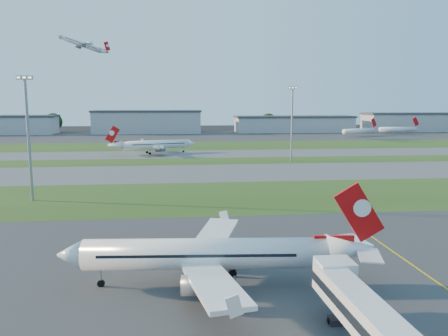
{
  "coord_description": "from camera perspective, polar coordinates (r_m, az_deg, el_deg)",
  "views": [
    {
      "loc": [
        -24.19,
        -41.22,
        20.47
      ],
      "look_at": [
        -15.02,
        47.6,
        7.0
      ],
      "focal_mm": 35.0,
      "sensor_mm": 36.0,
      "label": 1
    }
  ],
  "objects": [
    {
      "name": "tree_mid_east",
      "position": [
        317.08,
        5.82,
        6.07
      ],
      "size": [
        11.55,
        11.55,
        12.6
      ],
      "color": "black",
      "rests_on": "ground"
    },
    {
      "name": "grass_strip_b",
      "position": [
        154.5,
        3.16,
        0.95
      ],
      "size": [
        300.0,
        18.0,
        0.01
      ],
      "primitive_type": "cube",
      "color": "#2D4517",
      "rests_on": "ground"
    },
    {
      "name": "tree_mid_west",
      "position": [
        307.6,
        -5.14,
        5.82
      ],
      "size": [
        9.9,
        9.9,
        10.8
      ],
      "color": "black",
      "rests_on": "ground"
    },
    {
      "name": "light_mast_centre",
      "position": [
        154.38,
        8.87,
        6.38
      ],
      "size": [
        3.2,
        0.7,
        25.8
      ],
      "color": "gray",
      "rests_on": "ground"
    },
    {
      "name": "light_mast_west",
      "position": [
        98.34,
        -24.22,
        4.53
      ],
      "size": [
        3.2,
        0.7,
        25.8
      ],
      "color": "gray",
      "rests_on": "ground"
    },
    {
      "name": "mini_jet_far",
      "position": [
        304.95,
        21.78,
        4.74
      ],
      "size": [
        28.57,
        6.58,
        9.48
      ],
      "rotation": [
        0.0,
        0.0,
        0.13
      ],
      "color": "white",
      "rests_on": "ground"
    },
    {
      "name": "apron_far",
      "position": [
        268.1,
        -0.71,
        4.2
      ],
      "size": [
        400.0,
        80.0,
        0.01
      ],
      "primitive_type": "cube",
      "color": "#333335",
      "rests_on": "ground"
    },
    {
      "name": "mini_jet_near",
      "position": [
        278.45,
        17.25,
        4.66
      ],
      "size": [
        26.5,
        14.2,
        9.48
      ],
      "rotation": [
        0.0,
        0.0,
        0.45
      ],
      "color": "white",
      "rests_on": "ground"
    },
    {
      "name": "airliner_taxiing",
      "position": [
        177.13,
        -9.0,
        3.02
      ],
      "size": [
        32.18,
        27.11,
        10.35
      ],
      "rotation": [
        0.0,
        0.0,
        3.44
      ],
      "color": "white",
      "rests_on": "ground"
    },
    {
      "name": "hangar_far_east",
      "position": [
        346.48,
        25.37,
        5.47
      ],
      "size": [
        96.9,
        23.0,
        13.2
      ],
      "color": "#96999D",
      "rests_on": "ground"
    },
    {
      "name": "grass_strip_a",
      "position": [
        98.46,
        8.48,
        -3.51
      ],
      "size": [
        300.0,
        34.0,
        0.01
      ],
      "primitive_type": "cube",
      "color": "#2D4517",
      "rests_on": "ground"
    },
    {
      "name": "airliner_departing",
      "position": [
        277.1,
        -18.06,
        15.11
      ],
      "size": [
        26.19,
        22.45,
        9.01
      ],
      "rotation": [
        0.0,
        0.0,
        0.49
      ],
      "color": "white"
    },
    {
      "name": "hangar_west",
      "position": [
        297.23,
        -9.96,
        5.98
      ],
      "size": [
        71.4,
        23.0,
        15.2
      ],
      "color": "#96999D",
      "rests_on": "ground"
    },
    {
      "name": "taxiway_b",
      "position": [
        176.09,
        2.04,
        1.9
      ],
      "size": [
        300.0,
        26.0,
        0.01
      ],
      "primitive_type": "cube",
      "color": "#515154",
      "rests_on": "ground"
    },
    {
      "name": "taxiway_a",
      "position": [
        130.14,
        4.89,
        -0.5
      ],
      "size": [
        300.0,
        32.0,
        0.01
      ],
      "primitive_type": "cube",
      "color": "#515154",
      "rests_on": "ground"
    },
    {
      "name": "apron_near",
      "position": [
        51.99,
        23.3,
        -15.33
      ],
      "size": [
        300.0,
        70.0,
        0.01
      ],
      "primitive_type": "cube",
      "color": "#333335",
      "rests_on": "ground"
    },
    {
      "name": "tree_east",
      "position": [
        338.49,
        18.48,
        5.72
      ],
      "size": [
        10.45,
        10.45,
        11.4
      ],
      "color": "black",
      "rests_on": "ground"
    },
    {
      "name": "tree_west",
      "position": [
        323.11,
        -21.4,
        5.63
      ],
      "size": [
        12.1,
        12.1,
        13.2
      ],
      "color": "black",
      "rests_on": "ground"
    },
    {
      "name": "grass_strip_c",
      "position": [
        208.64,
        0.79,
        2.95
      ],
      "size": [
        300.0,
        40.0,
        0.01
      ],
      "primitive_type": "cube",
      "color": "#2D4517",
      "rests_on": "ground"
    },
    {
      "name": "airliner_parked",
      "position": [
        49.61,
        -2.08,
        -11.21
      ],
      "size": [
        33.56,
        28.39,
        10.47
      ],
      "rotation": [
        0.0,
        0.0,
        -0.08
      ],
      "color": "white",
      "rests_on": "ground"
    },
    {
      "name": "hangar_east",
      "position": [
        306.98,
        9.1,
        5.7
      ],
      "size": [
        81.6,
        23.0,
        11.2
      ],
      "color": "#96999D",
      "rests_on": "ground"
    },
    {
      "name": "ground",
      "position": [
        51.99,
        23.3,
        -15.34
      ],
      "size": [
        700.0,
        700.0,
        0.0
      ],
      "primitive_type": "plane",
      "color": "black",
      "rests_on": "ground"
    }
  ]
}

